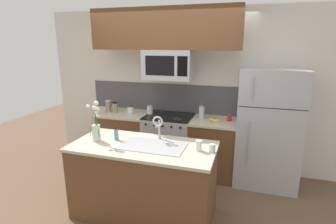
{
  "coord_description": "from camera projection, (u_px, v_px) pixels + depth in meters",
  "views": [
    {
      "loc": [
        1.2,
        -2.98,
        2.06
      ],
      "look_at": [
        0.18,
        0.27,
        1.16
      ],
      "focal_mm": 28.0,
      "sensor_mm": 36.0,
      "label": 1
    }
  ],
  "objects": [
    {
      "name": "ground_plane",
      "position": [
        150.0,
        197.0,
        3.62
      ],
      "size": [
        10.0,
        10.0,
        0.0
      ],
      "primitive_type": "plane",
      "color": "brown"
    },
    {
      "name": "rear_partition",
      "position": [
        193.0,
        90.0,
        4.39
      ],
      "size": [
        5.2,
        0.1,
        2.6
      ],
      "primitive_type": "cube",
      "color": "silver",
      "rests_on": "ground"
    },
    {
      "name": "splash_band",
      "position": [
        175.0,
        98.0,
        4.46
      ],
      "size": [
        3.06,
        0.01,
        0.48
      ],
      "primitive_type": "cube",
      "color": "#4C4C51",
      "rests_on": "rear_partition"
    },
    {
      "name": "back_counter_left",
      "position": [
        126.0,
        138.0,
        4.56
      ],
      "size": [
        0.83,
        0.65,
        0.91
      ],
      "color": "brown",
      "rests_on": "ground"
    },
    {
      "name": "back_counter_right",
      "position": [
        213.0,
        148.0,
        4.13
      ],
      "size": [
        0.72,
        0.65,
        0.91
      ],
      "color": "brown",
      "rests_on": "ground"
    },
    {
      "name": "stove_range",
      "position": [
        169.0,
        143.0,
        4.34
      ],
      "size": [
        0.76,
        0.64,
        0.93
      ],
      "color": "#A8AAAF",
      "rests_on": "ground"
    },
    {
      "name": "microwave",
      "position": [
        169.0,
        65.0,
        3.99
      ],
      "size": [
        0.74,
        0.4,
        0.45
      ],
      "color": "#A8AAAF"
    },
    {
      "name": "upper_cabinet_band",
      "position": [
        164.0,
        29.0,
        3.85
      ],
      "size": [
        2.25,
        0.34,
        0.6
      ],
      "primitive_type": "cube",
      "color": "brown"
    },
    {
      "name": "refrigerator",
      "position": [
        268.0,
        128.0,
        3.82
      ],
      "size": [
        0.88,
        0.74,
        1.72
      ],
      "color": "#A8AAAF",
      "rests_on": "ground"
    },
    {
      "name": "storage_jar_tall",
      "position": [
        108.0,
        106.0,
        4.49
      ],
      "size": [
        0.09,
        0.09,
        0.2
      ],
      "color": "#997F5B",
      "rests_on": "back_counter_left"
    },
    {
      "name": "storage_jar_medium",
      "position": [
        115.0,
        107.0,
        4.45
      ],
      "size": [
        0.09,
        0.09,
        0.18
      ],
      "color": "#997F5B",
      "rests_on": "back_counter_left"
    },
    {
      "name": "storage_jar_short",
      "position": [
        130.0,
        109.0,
        4.43
      ],
      "size": [
        0.11,
        0.11,
        0.12
      ],
      "color": "silver",
      "rests_on": "back_counter_left"
    },
    {
      "name": "storage_jar_squat",
      "position": [
        150.0,
        110.0,
        4.33
      ],
      "size": [
        0.09,
        0.09,
        0.15
      ],
      "color": "silver",
      "rests_on": "back_counter_left"
    },
    {
      "name": "banana_bunch",
      "position": [
        214.0,
        120.0,
        3.95
      ],
      "size": [
        0.19,
        0.12,
        0.08
      ],
      "color": "yellow",
      "rests_on": "back_counter_right"
    },
    {
      "name": "french_press",
      "position": [
        202.0,
        112.0,
        4.1
      ],
      "size": [
        0.09,
        0.09,
        0.27
      ],
      "color": "silver",
      "rests_on": "back_counter_right"
    },
    {
      "name": "coffee_tin",
      "position": [
        229.0,
        117.0,
        3.98
      ],
      "size": [
        0.08,
        0.08,
        0.11
      ],
      "primitive_type": "cylinder",
      "color": "#B22D23",
      "rests_on": "back_counter_right"
    },
    {
      "name": "island_counter",
      "position": [
        144.0,
        180.0,
        3.16
      ],
      "size": [
        1.69,
        0.8,
        0.91
      ],
      "color": "brown",
      "rests_on": "ground"
    },
    {
      "name": "kitchen_sink",
      "position": [
        152.0,
        152.0,
        3.03
      ],
      "size": [
        0.76,
        0.42,
        0.16
      ],
      "color": "#ADAFB5",
      "rests_on": "island_counter"
    },
    {
      "name": "sink_faucet",
      "position": [
        158.0,
        124.0,
        3.16
      ],
      "size": [
        0.14,
        0.14,
        0.31
      ],
      "color": "#B7BABF",
      "rests_on": "island_counter"
    },
    {
      "name": "dish_soap_bottle",
      "position": [
        116.0,
        134.0,
        3.2
      ],
      "size": [
        0.06,
        0.05,
        0.16
      ],
      "color": "#4C93C6",
      "rests_on": "island_counter"
    },
    {
      "name": "drinking_glass",
      "position": [
        199.0,
        146.0,
        2.87
      ],
      "size": [
        0.07,
        0.07,
        0.12
      ],
      "color": "silver",
      "rests_on": "island_counter"
    },
    {
      "name": "spare_glass",
      "position": [
        212.0,
        148.0,
        2.83
      ],
      "size": [
        0.07,
        0.07,
        0.09
      ],
      "color": "silver",
      "rests_on": "island_counter"
    },
    {
      "name": "flower_vase",
      "position": [
        96.0,
        128.0,
        3.14
      ],
      "size": [
        0.18,
        0.1,
        0.5
      ],
      "color": "silver",
      "rests_on": "island_counter"
    }
  ]
}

